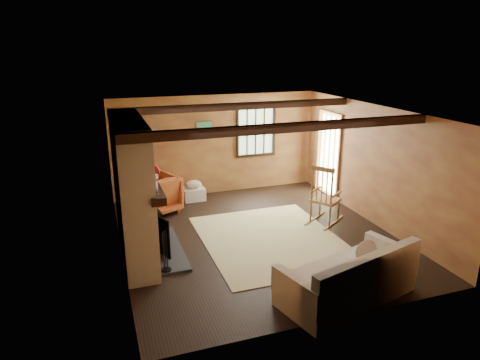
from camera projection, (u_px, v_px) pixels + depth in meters
name	position (u px, v px, depth m)	size (l,w,h in m)	color
ground	(257.00, 237.00, 8.20)	(5.50, 5.50, 0.00)	black
room_envelope	(264.00, 150.00, 8.00)	(5.02, 5.52, 2.44)	#A7743B
fireplace	(134.00, 195.00, 7.18)	(1.02, 2.30, 2.40)	#A1613E
rug	(271.00, 239.00, 8.08)	(2.50, 3.00, 0.01)	#CEC589
rocking_chair	(325.00, 198.00, 8.71)	(1.00, 0.90, 1.24)	tan
sofa	(350.00, 280.00, 6.12)	(2.22, 1.41, 0.83)	beige
firewood_pile	(139.00, 198.00, 9.91)	(0.63, 0.11, 0.23)	brown
laundry_basket	(194.00, 194.00, 10.08)	(0.50, 0.38, 0.30)	white
basket_pillow	(193.00, 184.00, 10.00)	(0.37, 0.30, 0.19)	beige
armchair	(154.00, 194.00, 9.25)	(0.89, 0.92, 0.84)	#BF6026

